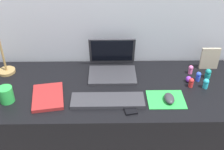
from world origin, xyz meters
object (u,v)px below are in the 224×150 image
object	(u,v)px
mouse	(169,98)
toy_figurine_purple	(189,79)
cell_phone	(129,107)
notebook_pad	(48,97)
coffee_mug	(6,95)
toy_figurine_cyan	(206,83)
toy_figurine_teal	(208,73)
keyboard	(108,100)
toy_figurine_pink	(191,69)
laptop	(112,64)
picture_frame	(210,59)
toy_figurine_blue	(198,76)
toy_figurine_red	(191,82)
desk_lamp	(0,54)

from	to	relation	value
mouse	toy_figurine_purple	bearing A→B (deg)	50.78
cell_phone	notebook_pad	size ratio (longest dim) A/B	0.53
coffee_mug	toy_figurine_cyan	world-z (taller)	coffee_mug
toy_figurine_teal	notebook_pad	bearing A→B (deg)	-168.73
keyboard	toy_figurine_purple	size ratio (longest dim) A/B	10.52
toy_figurine_purple	toy_figurine_pink	xyz separation A→B (m)	(0.03, 0.09, 0.01)
cell_phone	laptop	bearing A→B (deg)	91.89
cell_phone	toy_figurine_pink	xyz separation A→B (m)	(0.42, 0.33, 0.03)
toy_figurine_teal	keyboard	bearing A→B (deg)	-159.80
toy_figurine_teal	toy_figurine_pink	bearing A→B (deg)	151.53
mouse	toy_figurine_pink	world-z (taller)	toy_figurine_pink
toy_figurine_pink	toy_figurine_cyan	world-z (taller)	toy_figurine_cyan
picture_frame	notebook_pad	bearing A→B (deg)	-163.12
coffee_mug	toy_figurine_purple	bearing A→B (deg)	9.33
toy_figurine_pink	toy_figurine_teal	bearing A→B (deg)	-28.47
toy_figurine_blue	toy_figurine_purple	distance (m)	0.06
picture_frame	toy_figurine_purple	xyz separation A→B (m)	(-0.17, -0.16, -0.06)
keyboard	cell_phone	distance (m)	0.13
toy_figurine_red	keyboard	bearing A→B (deg)	-164.73
coffee_mug	toy_figurine_purple	distance (m)	1.08
picture_frame	desk_lamp	bearing A→B (deg)	-177.29
toy_figurine_purple	toy_figurine_cyan	xyz separation A→B (m)	(0.09, -0.06, 0.01)
toy_figurine_red	toy_figurine_teal	size ratio (longest dim) A/B	0.96
mouse	notebook_pad	distance (m)	0.69
picture_frame	toy_figurine_blue	world-z (taller)	picture_frame
toy_figurine_purple	toy_figurine_pink	size ratio (longest dim) A/B	0.67
coffee_mug	toy_figurine_teal	world-z (taller)	coffee_mug
cell_phone	toy_figurine_teal	distance (m)	0.59
toy_figurine_purple	toy_figurine_teal	size ratio (longest dim) A/B	0.62
cell_phone	toy_figurine_red	distance (m)	0.43
desk_lamp	notebook_pad	bearing A→B (deg)	-37.61
picture_frame	toy_figurine_cyan	world-z (taller)	picture_frame
coffee_mug	toy_figurine_blue	xyz separation A→B (m)	(1.12, 0.19, -0.01)
keyboard	toy_figurine_teal	xyz separation A→B (m)	(0.63, 0.23, 0.02)
toy_figurine_blue	toy_figurine_pink	bearing A→B (deg)	107.85
toy_figurine_purple	laptop	bearing A→B (deg)	164.34
toy_figurine_pink	coffee_mug	bearing A→B (deg)	-166.20
keyboard	cell_phone	xyz separation A→B (m)	(0.12, -0.05, -0.01)
mouse	picture_frame	bearing A→B (deg)	46.85
toy_figurine_blue	mouse	bearing A→B (deg)	-136.94
laptop	desk_lamp	distance (m)	0.70
cell_phone	toy_figurine_cyan	world-z (taller)	toy_figurine_cyan
toy_figurine_blue	toy_figurine_cyan	world-z (taller)	toy_figurine_cyan
desk_lamp	toy_figurine_purple	size ratio (longest dim) A/B	8.67
notebook_pad	coffee_mug	distance (m)	0.23
desk_lamp	picture_frame	xyz separation A→B (m)	(1.32, 0.06, -0.08)
toy_figurine_red	toy_figurine_cyan	bearing A→B (deg)	-7.74
mouse	notebook_pad	bearing A→B (deg)	176.77
desk_lamp	toy_figurine_blue	world-z (taller)	desk_lamp
keyboard	desk_lamp	xyz separation A→B (m)	(-0.66, 0.28, 0.15)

